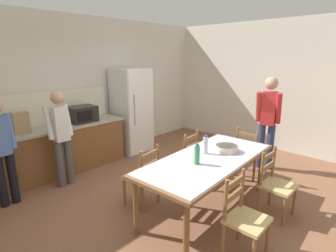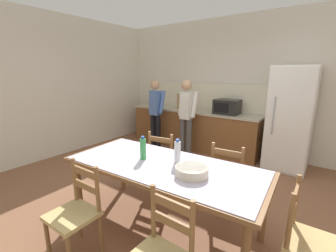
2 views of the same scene
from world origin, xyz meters
name	(u,v)px [view 1 (image 1 of 2)]	position (x,y,z in m)	size (l,w,h in m)	color
ground_plane	(180,197)	(0.00, 0.00, 0.00)	(8.32, 8.32, 0.00)	brown
wall_back	(84,89)	(0.00, 2.66, 1.45)	(6.52, 0.12, 2.90)	silver
wall_right	(275,86)	(3.26, 0.00, 1.45)	(0.12, 5.20, 2.90)	silver
kitchen_counter	(41,154)	(-1.17, 2.23, 0.45)	(3.13, 0.66, 0.89)	brown
counter_splashback	(29,110)	(-1.17, 2.54, 1.19)	(3.09, 0.03, 0.60)	#EFE8CB
refrigerator	(132,111)	(0.85, 2.19, 0.93)	(0.71, 0.73, 1.86)	white
microwave	(82,114)	(-0.34, 2.21, 1.04)	(0.50, 0.39, 0.30)	black
paper_bag	(20,123)	(-1.43, 2.20, 1.07)	(0.24, 0.16, 0.36)	tan
dining_table	(208,163)	(0.02, -0.47, 0.71)	(2.25, 1.07, 0.78)	brown
bottle_near_centre	(197,155)	(-0.25, -0.48, 0.90)	(0.07, 0.07, 0.27)	green
bottle_off_centre	(205,145)	(0.12, -0.34, 0.90)	(0.07, 0.07, 0.27)	silver
serving_bowl	(227,148)	(0.41, -0.52, 0.83)	(0.32, 0.32, 0.09)	beige
chair_side_far_right	(184,157)	(0.47, 0.33, 0.44)	(0.45, 0.43, 0.91)	olive
chair_head_end	(249,153)	(1.41, -0.39, 0.44)	(0.41, 0.43, 0.91)	olive
chair_side_near_left	(244,218)	(-0.43, -1.26, 0.44)	(0.43, 0.41, 0.91)	olive
chair_side_far_left	(143,177)	(-0.51, 0.27, 0.44)	(0.48, 0.46, 0.91)	olive
chair_side_near_right	(276,184)	(0.56, -1.21, 0.44)	(0.43, 0.41, 0.91)	olive
person_at_sink	(1,147)	(-1.86, 1.71, 0.88)	(0.39, 0.27, 1.57)	black
person_at_counter	(61,134)	(-1.01, 1.69, 0.90)	(0.40, 0.28, 1.59)	#4C4C4C
person_by_table	(268,119)	(1.96, -0.45, 0.99)	(0.36, 0.49, 1.76)	navy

